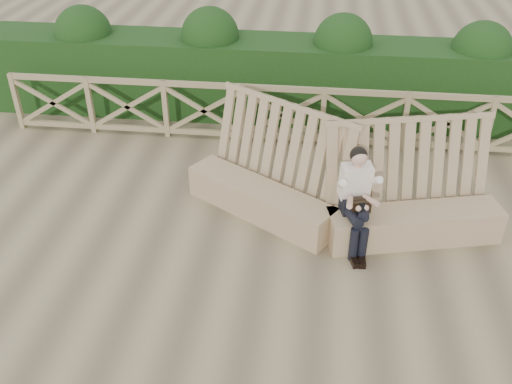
# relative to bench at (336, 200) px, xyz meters

# --- Properties ---
(ground) EXTENTS (60.00, 60.00, 0.00)m
(ground) POSITION_rel_bench_xyz_m (-0.98, -1.08, -0.41)
(ground) COLOR brown
(ground) RESTS_ON ground
(bench) EXTENTS (4.57, 1.95, 1.62)m
(bench) POSITION_rel_bench_xyz_m (0.00, 0.00, 0.00)
(bench) COLOR #927953
(bench) RESTS_ON ground
(woman) EXTENTS (0.50, 0.90, 1.45)m
(woman) POSITION_rel_bench_xyz_m (0.24, -0.44, 0.38)
(woman) COLOR black
(woman) RESTS_ON ground
(guardrail) EXTENTS (10.10, 0.09, 1.10)m
(guardrail) POSITION_rel_bench_xyz_m (-0.98, 2.42, 0.14)
(guardrail) COLOR olive
(guardrail) RESTS_ON ground
(hedge) EXTENTS (12.00, 1.20, 1.50)m
(hedge) POSITION_rel_bench_xyz_m (-0.98, 3.62, 0.34)
(hedge) COLOR black
(hedge) RESTS_ON ground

